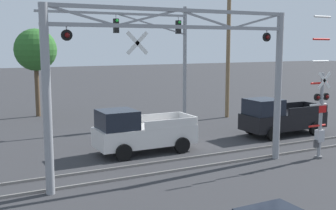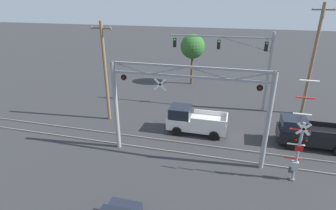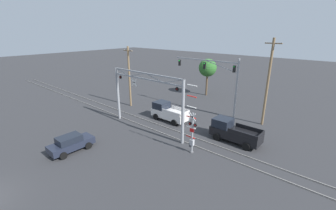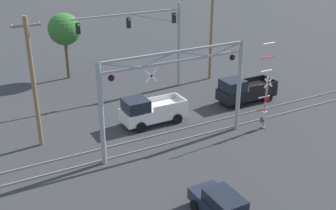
% 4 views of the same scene
% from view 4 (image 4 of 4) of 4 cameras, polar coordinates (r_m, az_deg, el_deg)
% --- Properties ---
extents(rail_track_near, '(80.00, 0.08, 0.10)m').
position_cam_4_polar(rail_track_near, '(28.96, 0.74, -5.03)').
color(rail_track_near, gray).
rests_on(rail_track_near, ground_plane).
extents(rail_track_far, '(80.00, 0.08, 0.10)m').
position_cam_4_polar(rail_track_far, '(30.08, -0.59, -3.89)').
color(rail_track_far, gray).
rests_on(rail_track_far, ground_plane).
extents(crossing_gantry, '(10.52, 0.31, 6.58)m').
position_cam_4_polar(crossing_gantry, '(27.03, 1.06, 2.39)').
color(crossing_gantry, gray).
rests_on(crossing_gantry, ground_plane).
extents(crossing_signal_mast, '(1.14, 0.35, 6.45)m').
position_cam_4_polar(crossing_signal_mast, '(30.88, 13.03, 0.50)').
color(crossing_signal_mast, gray).
rests_on(crossing_signal_mast, ground_plane).
extents(traffic_signal_span, '(9.70, 0.39, 7.65)m').
position_cam_4_polar(traffic_signal_span, '(36.76, -1.69, 9.79)').
color(traffic_signal_span, gray).
rests_on(traffic_signal_span, ground_plane).
extents(pickup_truck_lead, '(4.85, 2.17, 2.17)m').
position_cam_4_polar(pickup_truck_lead, '(31.28, -2.45, -0.81)').
color(pickup_truck_lead, silver).
rests_on(pickup_truck_lead, ground_plane).
extents(pickup_truck_following, '(5.05, 2.17, 2.17)m').
position_cam_4_polar(pickup_truck_following, '(35.70, 10.25, 1.94)').
color(pickup_truck_following, black).
rests_on(pickup_truck_following, ground_plane).
extents(sedan_waiting, '(1.91, 4.06, 1.57)m').
position_cam_4_polar(sedan_waiting, '(21.74, 7.45, -13.55)').
color(sedan_waiting, '#1E2333').
rests_on(sedan_waiting, ground_plane).
extents(utility_pole_left, '(1.80, 0.28, 8.75)m').
position_cam_4_polar(utility_pole_left, '(28.22, -17.77, 2.98)').
color(utility_pole_left, brown).
rests_on(utility_pole_left, ground_plane).
extents(utility_pole_right, '(1.80, 0.28, 10.12)m').
position_cam_4_polar(utility_pole_right, '(39.86, 5.93, 10.70)').
color(utility_pole_right, brown).
rests_on(utility_pole_right, ground_plane).
extents(background_tree_beyond_span, '(3.01, 3.01, 6.33)m').
position_cam_4_polar(background_tree_beyond_span, '(41.02, -13.87, 9.90)').
color(background_tree_beyond_span, brown).
rests_on(background_tree_beyond_span, ground_plane).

